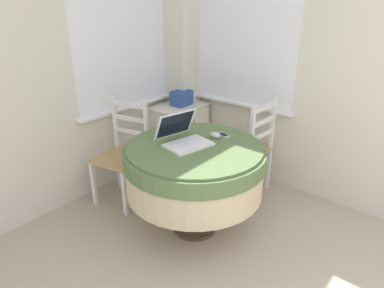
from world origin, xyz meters
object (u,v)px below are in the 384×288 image
object	(u,v)px
laptop	(184,137)
dining_chair_near_right_window	(248,149)
corner_cabinet	(179,135)
cell_phone	(223,135)
storage_box	(181,98)
computer_mouse	(215,135)
dining_chair_near_back_window	(123,155)
round_dining_table	(195,166)

from	to	relation	value
laptop	dining_chair_near_right_window	size ratio (longest dim) A/B	0.42
dining_chair_near_right_window	corner_cabinet	size ratio (longest dim) A/B	1.34
cell_phone	storage_box	size ratio (longest dim) A/B	0.59
computer_mouse	dining_chair_near_right_window	distance (m)	0.66
computer_mouse	laptop	bearing A→B (deg)	153.81
computer_mouse	storage_box	world-z (taller)	storage_box
dining_chair_near_right_window	storage_box	size ratio (longest dim) A/B	4.49
laptop	dining_chair_near_back_window	bearing A→B (deg)	92.26
round_dining_table	corner_cabinet	world-z (taller)	round_dining_table
computer_mouse	storage_box	xyz separation A→B (m)	(0.63, 0.91, 0.01)
round_dining_table	computer_mouse	bearing A→B (deg)	-6.71
dining_chair_near_right_window	dining_chair_near_back_window	bearing A→B (deg)	136.17
cell_phone	dining_chair_near_right_window	size ratio (longest dim) A/B	0.13
computer_mouse	dining_chair_near_right_window	bearing A→B (deg)	2.21
storage_box	round_dining_table	bearing A→B (deg)	-134.07
dining_chair_near_right_window	corner_cabinet	world-z (taller)	dining_chair_near_right_window
laptop	computer_mouse	size ratio (longest dim) A/B	4.33
computer_mouse	corner_cabinet	bearing A→B (deg)	57.16
round_dining_table	corner_cabinet	bearing A→B (deg)	47.47
laptop	cell_phone	bearing A→B (deg)	-23.80
laptop	round_dining_table	bearing A→B (deg)	-79.31
round_dining_table	laptop	bearing A→B (deg)	100.69
corner_cabinet	laptop	bearing A→B (deg)	-136.28
computer_mouse	corner_cabinet	xyz separation A→B (m)	(0.60, 0.92, -0.43)
laptop	storage_box	xyz separation A→B (m)	(0.87, 0.79, -0.02)
dining_chair_near_back_window	storage_box	bearing A→B (deg)	4.45
cell_phone	corner_cabinet	bearing A→B (deg)	61.41
round_dining_table	corner_cabinet	size ratio (longest dim) A/B	1.54
storage_box	dining_chair_near_right_window	bearing A→B (deg)	-93.20
computer_mouse	corner_cabinet	world-z (taller)	computer_mouse
storage_box	computer_mouse	bearing A→B (deg)	-124.60
round_dining_table	computer_mouse	distance (m)	0.30
round_dining_table	corner_cabinet	distance (m)	1.24
computer_mouse	cell_phone	size ratio (longest dim) A/B	0.74
laptop	cell_phone	world-z (taller)	laptop
corner_cabinet	storage_box	xyz separation A→B (m)	(0.03, -0.02, 0.43)
cell_phone	computer_mouse	bearing A→B (deg)	164.03
round_dining_table	dining_chair_near_back_window	world-z (taller)	dining_chair_near_back_window
round_dining_table	laptop	world-z (taller)	laptop
laptop	cell_phone	distance (m)	0.36
computer_mouse	dining_chair_near_back_window	world-z (taller)	dining_chair_near_back_window
computer_mouse	dining_chair_near_right_window	xyz separation A→B (m)	(0.58, 0.02, -0.32)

